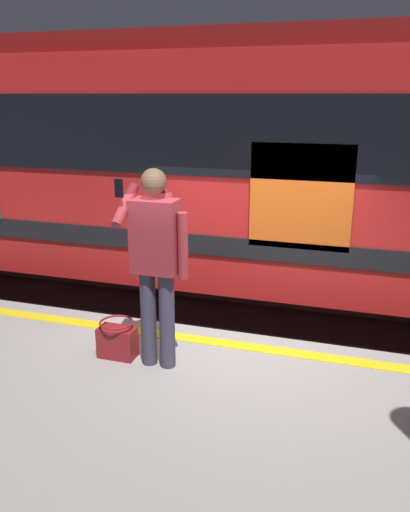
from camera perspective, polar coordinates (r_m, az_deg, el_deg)
name	(u,v)px	position (r m, az deg, el deg)	size (l,w,h in m)	color
ground_plane	(236,408)	(5.94, 3.46, -16.38)	(24.78, 24.78, 0.00)	#4C4742
safety_line	(230,344)	(5.22, 2.83, -9.69)	(13.96, 0.16, 0.01)	yellow
track_rail_near	(264,340)	(7.21, 6.50, -9.24)	(18.52, 0.08, 0.16)	slate
track_rail_far	(281,302)	(8.50, 8.38, -5.05)	(18.52, 0.08, 0.16)	slate
train_carriage	(157,154)	(7.69, -5.28, 11.13)	(12.97, 2.86, 3.86)	red
passenger	(156,253)	(4.47, -5.40, 0.29)	(0.57, 0.55, 1.80)	#383347
handbag	(117,341)	(4.99, -9.66, -9.19)	(0.35, 0.32, 0.36)	maroon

